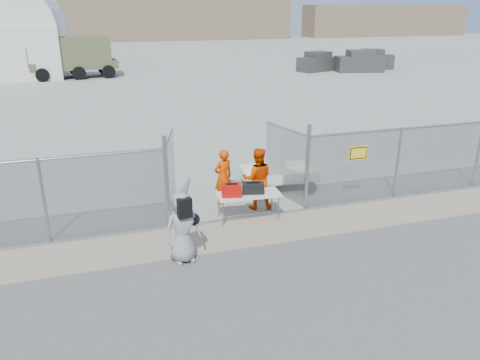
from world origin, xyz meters
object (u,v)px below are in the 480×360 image
object	(u,v)px
folding_table	(248,206)
utility_trailer	(278,178)
security_worker_left	(223,177)
security_worker_right	(257,179)
visitor	(183,227)

from	to	relation	value
folding_table	utility_trailer	world-z (taller)	folding_table
folding_table	security_worker_left	distance (m)	1.35
security_worker_right	visitor	xyz separation A→B (m)	(-2.63, -2.36, -0.07)
security_worker_right	visitor	bearing A→B (deg)	56.62
visitor	security_worker_left	bearing A→B (deg)	50.31
folding_table	security_worker_left	xyz separation A→B (m)	(-0.39, 1.20, 0.47)
security_worker_left	utility_trailer	world-z (taller)	security_worker_left
security_worker_left	utility_trailer	xyz separation A→B (m)	(2.02, 0.69, -0.47)
utility_trailer	visitor	bearing A→B (deg)	-130.60
security_worker_left	utility_trailer	size ratio (longest dim) A/B	0.55
folding_table	security_worker_right	distance (m)	0.95
folding_table	security_worker_left	world-z (taller)	security_worker_left
visitor	utility_trailer	bearing A→B (deg)	35.07
folding_table	visitor	bearing A→B (deg)	-137.92
visitor	security_worker_right	bearing A→B (deg)	33.24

